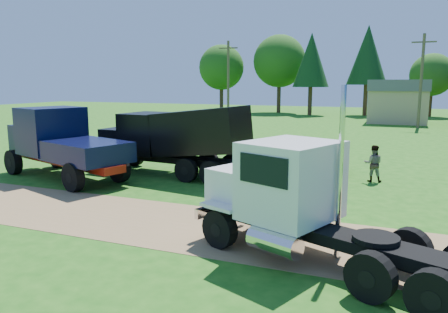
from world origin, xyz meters
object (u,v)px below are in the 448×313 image
at_px(white_semi_tractor, 293,198).
at_px(orange_pickup, 293,157).
at_px(black_dump_truck, 176,137).
at_px(navy_truck, 60,142).

xyz_separation_m(white_semi_tractor, orange_pickup, (-2.44, 10.55, -0.74)).
xyz_separation_m(white_semi_tractor, black_dump_truck, (-7.43, 7.52, 0.38)).
relative_size(white_semi_tractor, black_dump_truck, 0.92).
relative_size(black_dump_truck, orange_pickup, 1.47).
height_order(black_dump_truck, navy_truck, black_dump_truck).
distance_m(navy_truck, orange_pickup, 11.23).
bearing_deg(navy_truck, white_semi_tractor, -4.54).
xyz_separation_m(black_dump_truck, orange_pickup, (4.99, 3.02, -1.12)).
distance_m(black_dump_truck, navy_truck, 5.37).
bearing_deg(navy_truck, black_dump_truck, 45.07).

